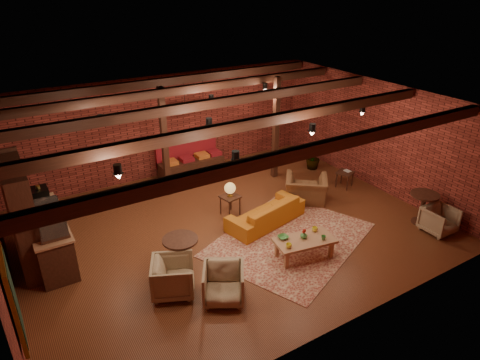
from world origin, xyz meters
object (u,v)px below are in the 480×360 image
coffee_table (304,241)px  plant_tall (315,133)px  side_table_lamp (230,191)px  round_table_right (423,204)px  armchair_a (173,275)px  armchair_far (439,219)px  side_table_book (345,173)px  armchair_b (224,282)px  round_table_left (181,249)px  armchair_right (306,185)px  sofa (266,212)px

coffee_table → plant_tall: (3.43, 3.78, 0.83)m
side_table_lamp → round_table_right: bearing=-36.0°
armchair_a → armchair_far: 6.73m
side_table_lamp → side_table_book: 3.85m
side_table_book → armchair_b: bearing=-156.0°
round_table_right → armchair_far: (-0.00, -0.51, -0.19)m
round_table_left → armchair_b: size_ratio=0.97×
round_table_left → armchair_right: 4.48m
armchair_a → armchair_right: 5.08m
armchair_b → side_table_book: 6.15m
armchair_a → armchair_b: 1.04m
sofa → side_table_lamp: bearing=-69.5°
armchair_right → armchair_far: armchair_right is taller
round_table_right → round_table_left: bearing=167.2°
side_table_lamp → armchair_right: bearing=-11.3°
round_table_left → plant_tall: (6.01, 2.78, 0.71)m
armchair_b → plant_tall: bearing=66.2°
round_table_left → armchair_right: bearing=14.1°
armchair_right → armchair_far: bearing=159.9°
coffee_table → side_table_book: size_ratio=2.50×
armchair_a → armchair_right: size_ratio=0.74×
coffee_table → round_table_left: bearing=158.9°
plant_tall → coffee_table: bearing=-132.2°
armchair_a → armchair_b: armchair_a is taller
coffee_table → side_table_book: 4.02m
side_table_lamp → side_table_book: (3.83, -0.33, -0.26)m
round_table_left → plant_tall: 6.66m
plant_tall → armchair_b: bearing=-144.3°
armchair_a → side_table_lamp: bearing=-25.4°
round_table_right → armchair_far: bearing=-90.0°
armchair_right → round_table_right: armchair_right is taller
coffee_table → plant_tall: 5.17m
armchair_a → round_table_left: bearing=-11.7°
round_table_left → round_table_right: round_table_right is taller
round_table_left → plant_tall: bearing=24.8°
side_table_lamp → side_table_book: size_ratio=1.63×
coffee_table → armchair_far: bearing=-14.4°
side_table_lamp → armchair_b: side_table_lamp is taller
armchair_b → round_table_left: bearing=134.5°
armchair_a → plant_tall: size_ratio=0.34×
armchair_right → side_table_book: 1.60m
coffee_table → armchair_b: (-2.26, -0.30, -0.01)m
coffee_table → round_table_left: (-2.58, 1.00, 0.12)m
round_table_left → side_table_book: bearing=11.4°
round_table_left → side_table_lamp: bearing=36.0°
sofa → round_table_right: bearing=136.6°
armchair_right → round_table_left: bearing=52.9°
sofa → armchair_b: 3.07m
armchair_right → round_table_right: size_ratio=1.36×
sofa → armchair_a: (-3.12, -1.27, 0.10)m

